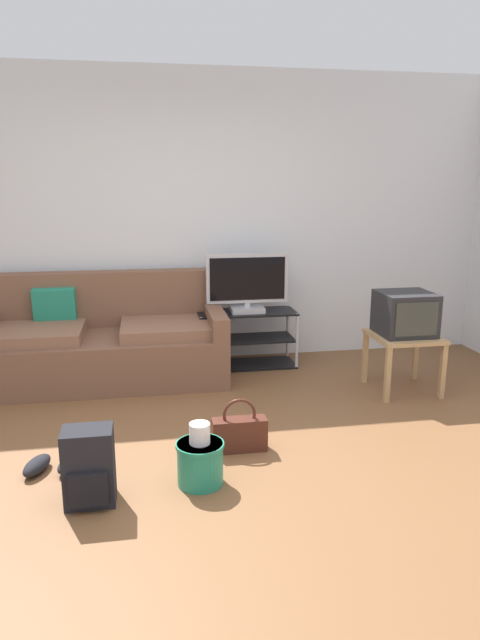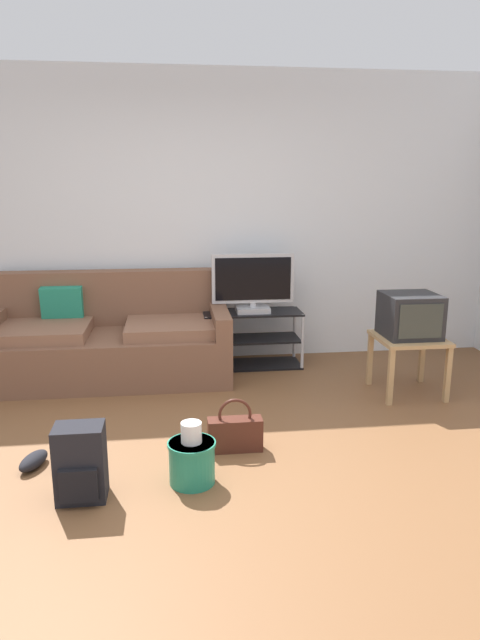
# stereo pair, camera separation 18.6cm
# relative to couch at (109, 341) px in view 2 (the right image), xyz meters

# --- Properties ---
(ground_plane) EXTENTS (9.00, 9.80, 0.02)m
(ground_plane) POSITION_rel_couch_xyz_m (0.71, -1.95, -0.34)
(ground_plane) COLOR brown
(wall_back) EXTENTS (9.00, 0.10, 2.70)m
(wall_back) POSITION_rel_couch_xyz_m (0.71, 0.50, 1.02)
(wall_back) COLOR silver
(wall_back) RESTS_ON ground_plane
(couch) EXTENTS (2.09, 0.92, 0.91)m
(couch) POSITION_rel_couch_xyz_m (0.00, 0.00, 0.00)
(couch) COLOR brown
(couch) RESTS_ON ground_plane
(tv_stand) EXTENTS (0.91, 0.38, 0.52)m
(tv_stand) POSITION_rel_couch_xyz_m (1.30, 0.13, -0.07)
(tv_stand) COLOR black
(tv_stand) RESTS_ON ground_plane
(flat_tv) EXTENTS (0.75, 0.22, 0.54)m
(flat_tv) POSITION_rel_couch_xyz_m (1.30, 0.11, 0.46)
(flat_tv) COLOR #B2B2B7
(flat_tv) RESTS_ON tv_stand
(side_table) EXTENTS (0.53, 0.53, 0.48)m
(side_table) POSITION_rel_couch_xyz_m (2.46, -0.72, 0.08)
(side_table) COLOR tan
(side_table) RESTS_ON ground_plane
(crt_tv) EXTENTS (0.42, 0.42, 0.35)m
(crt_tv) POSITION_rel_couch_xyz_m (2.46, -0.71, 0.33)
(crt_tv) COLOR #232326
(crt_tv) RESTS_ON side_table
(backpack) EXTENTS (0.27, 0.27, 0.42)m
(backpack) POSITION_rel_couch_xyz_m (0.05, -2.04, -0.12)
(backpack) COLOR black
(backpack) RESTS_ON ground_plane
(handbag) EXTENTS (0.35, 0.12, 0.35)m
(handbag) POSITION_rel_couch_xyz_m (0.94, -1.57, -0.21)
(handbag) COLOR #4C2319
(handbag) RESTS_ON ground_plane
(cleaning_bucket) EXTENTS (0.28, 0.28, 0.37)m
(cleaning_bucket) POSITION_rel_couch_xyz_m (0.65, -1.95, -0.18)
(cleaning_bucket) COLOR #238466
(cleaning_bucket) RESTS_ON ground_plane
(sneakers_pair) EXTENTS (0.40, 0.27, 0.09)m
(sneakers_pair) POSITION_rel_couch_xyz_m (-0.20, -1.66, -0.28)
(sneakers_pair) COLOR black
(sneakers_pair) RESTS_ON ground_plane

